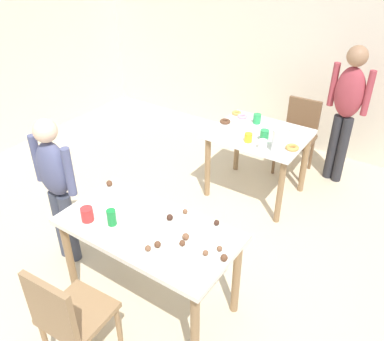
# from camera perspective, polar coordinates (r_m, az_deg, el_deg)

# --- Properties ---
(ground_plane) EXTENTS (6.40, 6.40, 0.00)m
(ground_plane) POSITION_cam_1_polar(r_m,az_deg,el_deg) (3.45, -5.93, -16.92)
(ground_plane) COLOR beige
(wall_back) EXTENTS (6.40, 0.10, 2.60)m
(wall_back) POSITION_cam_1_polar(r_m,az_deg,el_deg) (5.28, 16.61, 16.47)
(wall_back) COLOR beige
(wall_back) RESTS_ON ground_plane
(dining_table_near) EXTENTS (1.30, 0.67, 0.75)m
(dining_table_near) POSITION_cam_1_polar(r_m,az_deg,el_deg) (2.95, -6.23, -9.56)
(dining_table_near) COLOR silver
(dining_table_near) RESTS_ON ground_plane
(dining_table_far) EXTENTS (0.95, 0.78, 0.75)m
(dining_table_far) POSITION_cam_1_polar(r_m,az_deg,el_deg) (4.24, 9.48, 3.96)
(dining_table_far) COLOR white
(dining_table_far) RESTS_ON ground_plane
(chair_near_table) EXTENTS (0.42, 0.42, 0.87)m
(chair_near_table) POSITION_cam_1_polar(r_m,az_deg,el_deg) (2.78, -17.28, -19.03)
(chair_near_table) COLOR olive
(chair_near_table) RESTS_ON ground_plane
(chair_far_table) EXTENTS (0.42, 0.42, 0.87)m
(chair_far_table) POSITION_cam_1_polar(r_m,az_deg,el_deg) (4.88, 14.92, 5.34)
(chair_far_table) COLOR brown
(chair_far_table) RESTS_ON ground_plane
(person_girl_near) EXTENTS (0.45, 0.20, 1.35)m
(person_girl_near) POSITION_cam_1_polar(r_m,az_deg,el_deg) (3.42, -18.78, -1.60)
(person_girl_near) COLOR #383D4C
(person_girl_near) RESTS_ON ground_plane
(person_adult_far) EXTENTS (0.46, 0.25, 1.56)m
(person_adult_far) POSITION_cam_1_polar(r_m,az_deg,el_deg) (4.64, 21.21, 8.80)
(person_adult_far) COLOR #28282D
(person_adult_far) RESTS_ON ground_plane
(mixing_bowl) EXTENTS (0.19, 0.19, 0.08)m
(mixing_bowl) POSITION_cam_1_polar(r_m,az_deg,el_deg) (3.03, -6.84, -4.89)
(mixing_bowl) COLOR white
(mixing_bowl) RESTS_ON dining_table_near
(soda_can) EXTENTS (0.07, 0.07, 0.12)m
(soda_can) POSITION_cam_1_polar(r_m,az_deg,el_deg) (2.91, -11.38, -6.56)
(soda_can) COLOR #198438
(soda_can) RESTS_ON dining_table_near
(fork_near) EXTENTS (0.17, 0.02, 0.01)m
(fork_near) POSITION_cam_1_polar(r_m,az_deg,el_deg) (2.63, -1.88, -12.45)
(fork_near) COLOR silver
(fork_near) RESTS_ON dining_table_near
(cup_near_0) EXTENTS (0.09, 0.09, 0.11)m
(cup_near_0) POSITION_cam_1_polar(r_m,az_deg,el_deg) (2.99, -14.70, -6.06)
(cup_near_0) COLOR red
(cup_near_0) RESTS_ON dining_table_near
(cake_ball_0) EXTENTS (0.05, 0.05, 0.05)m
(cake_ball_0) POSITION_cam_1_polar(r_m,az_deg,el_deg) (2.92, -3.19, -6.66)
(cake_ball_0) COLOR #3D2319
(cake_ball_0) RESTS_ON dining_table_near
(cake_ball_1) EXTENTS (0.04, 0.04, 0.04)m
(cake_ball_1) POSITION_cam_1_polar(r_m,az_deg,el_deg) (2.88, 3.52, -7.42)
(cake_ball_1) COLOR #3D2319
(cake_ball_1) RESTS_ON dining_table_near
(cake_ball_2) EXTENTS (0.05, 0.05, 0.05)m
(cake_ball_2) POSITION_cam_1_polar(r_m,az_deg,el_deg) (2.71, -4.93, -10.43)
(cake_ball_2) COLOR brown
(cake_ball_2) RESTS_ON dining_table_near
(cake_ball_3) EXTENTS (0.04, 0.04, 0.04)m
(cake_ball_3) POSITION_cam_1_polar(r_m,az_deg,el_deg) (2.98, -0.98, -5.85)
(cake_ball_3) COLOR brown
(cake_ball_3) RESTS_ON dining_table_near
(cake_ball_4) EXTENTS (0.05, 0.05, 0.05)m
(cake_ball_4) POSITION_cam_1_polar(r_m,az_deg,el_deg) (3.34, -11.69, -1.79)
(cake_ball_4) COLOR brown
(cake_ball_4) RESTS_ON dining_table_near
(cake_ball_5) EXTENTS (0.04, 0.04, 0.04)m
(cake_ball_5) POSITION_cam_1_polar(r_m,az_deg,el_deg) (2.64, 1.95, -11.63)
(cake_ball_5) COLOR brown
(cake_ball_5) RESTS_ON dining_table_near
(cake_ball_6) EXTENTS (0.05, 0.05, 0.05)m
(cake_ball_6) POSITION_cam_1_polar(r_m,az_deg,el_deg) (2.61, 4.59, -12.26)
(cake_ball_6) COLOR brown
(cake_ball_6) RESTS_ON dining_table_near
(cake_ball_7) EXTENTS (0.05, 0.05, 0.05)m
(cake_ball_7) POSITION_cam_1_polar(r_m,az_deg,el_deg) (2.75, -0.90, -9.39)
(cake_ball_7) COLOR brown
(cake_ball_7) RESTS_ON dining_table_near
(cake_ball_8) EXTENTS (0.04, 0.04, 0.04)m
(cake_ball_8) POSITION_cam_1_polar(r_m,az_deg,el_deg) (2.71, -1.39, -10.28)
(cake_ball_8) COLOR brown
(cake_ball_8) RESTS_ON dining_table_near
(cake_ball_9) EXTENTS (0.04, 0.04, 0.04)m
(cake_ball_9) POSITION_cam_1_polar(r_m,az_deg,el_deg) (2.68, 3.95, -11.02)
(cake_ball_9) COLOR brown
(cake_ball_9) RESTS_ON dining_table_near
(cake_ball_10) EXTENTS (0.04, 0.04, 0.04)m
(cake_ball_10) POSITION_cam_1_polar(r_m,az_deg,el_deg) (2.69, -6.29, -10.93)
(cake_ball_10) COLOR brown
(cake_ball_10) RESTS_ON dining_table_near
(pitcher_far) EXTENTS (0.13, 0.13, 0.23)m
(pitcher_far) POSITION_cam_1_polar(r_m,az_deg,el_deg) (3.81, 12.24, 4.14)
(pitcher_far) COLOR white
(pitcher_far) RESTS_ON dining_table_far
(cup_far_0) EXTENTS (0.09, 0.09, 0.09)m
(cup_far_0) POSITION_cam_1_polar(r_m,az_deg,el_deg) (3.86, 10.02, 3.66)
(cup_far_0) COLOR white
(cup_far_0) RESTS_ON dining_table_far
(cup_far_1) EXTENTS (0.08, 0.08, 0.09)m
(cup_far_1) POSITION_cam_1_polar(r_m,az_deg,el_deg) (3.97, 8.02, 4.66)
(cup_far_1) COLOR yellow
(cup_far_1) RESTS_ON dining_table_far
(cup_far_2) EXTENTS (0.09, 0.09, 0.12)m
(cup_far_2) POSITION_cam_1_polar(r_m,az_deg,el_deg) (4.00, 10.26, 4.90)
(cup_far_2) COLOR green
(cup_far_2) RESTS_ON dining_table_far
(cup_far_3) EXTENTS (0.08, 0.08, 0.10)m
(cup_far_3) POSITION_cam_1_polar(r_m,az_deg,el_deg) (4.37, 9.24, 7.29)
(cup_far_3) COLOR green
(cup_far_3) RESTS_ON dining_table_far
(donut_far_0) EXTENTS (0.12, 0.12, 0.04)m
(donut_far_0) POSITION_cam_1_polar(r_m,az_deg,el_deg) (4.24, 13.56, 5.46)
(donut_far_0) COLOR white
(donut_far_0) RESTS_ON dining_table_far
(donut_far_1) EXTENTS (0.11, 0.11, 0.03)m
(donut_far_1) POSITION_cam_1_polar(r_m,az_deg,el_deg) (4.49, 7.18, 7.66)
(donut_far_1) COLOR pink
(donut_far_1) RESTS_ON dining_table_far
(donut_far_2) EXTENTS (0.13, 0.13, 0.04)m
(donut_far_2) POSITION_cam_1_polar(r_m,az_deg,el_deg) (3.93, 14.08, 3.20)
(donut_far_2) COLOR gold
(donut_far_2) RESTS_ON dining_table_far
(donut_far_3) EXTENTS (0.11, 0.11, 0.03)m
(donut_far_3) POSITION_cam_1_polar(r_m,az_deg,el_deg) (4.35, 4.75, 6.98)
(donut_far_3) COLOR brown
(donut_far_3) RESTS_ON dining_table_far
(donut_far_4) EXTENTS (0.11, 0.11, 0.03)m
(donut_far_4) POSITION_cam_1_polar(r_m,az_deg,el_deg) (4.57, 6.38, 8.14)
(donut_far_4) COLOR gold
(donut_far_4) RESTS_ON dining_table_far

